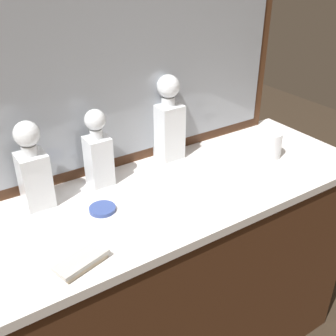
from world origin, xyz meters
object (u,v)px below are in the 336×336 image
Objects in this scene: crystal_decanter_center at (168,125)px; porcelain_dish at (102,209)px; crystal_decanter_front at (98,155)px; silver_brush_right at (82,262)px; crystal_decanter_far_left at (34,173)px; crystal_tumbler_right at (269,145)px.

crystal_decanter_center is 3.89× the size of porcelain_dish.
porcelain_dish is (-0.36, -0.18, -0.12)m from crystal_decanter_center.
crystal_decanter_front is 0.41m from silver_brush_right.
crystal_decanter_far_left is 2.83× the size of crystal_tumbler_right.
crystal_decanter_front reaches higher than silver_brush_right.
crystal_decanter_front is at bearing 3.03° from crystal_decanter_far_left.
crystal_decanter_far_left is at bearing -176.97° from crystal_decanter_front.
crystal_decanter_center is 0.63m from silver_brush_right.
crystal_tumbler_right is 0.65× the size of silver_brush_right.
crystal_decanter_center is at bearing 27.39° from porcelain_dish.
crystal_decanter_far_left is (-0.21, -0.01, 0.01)m from crystal_decanter_front.
crystal_decanter_far_left is 3.42× the size of porcelain_dish.
crystal_tumbler_right is at bearing -15.36° from crystal_decanter_front.
crystal_decanter_center is at bearing 36.59° from silver_brush_right.
crystal_decanter_center reaches higher than crystal_tumbler_right.
crystal_decanter_center is 1.14× the size of crystal_decanter_far_left.
silver_brush_right is at bearing -89.91° from crystal_decanter_far_left.
silver_brush_right is (-0.81, -0.17, -0.03)m from crystal_tumbler_right.
crystal_decanter_far_left is 1.85× the size of silver_brush_right.
porcelain_dish is at bearing 178.54° from crystal_tumbler_right.
porcelain_dish is at bearing -152.61° from crystal_decanter_center.
crystal_decanter_front reaches higher than porcelain_dish.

